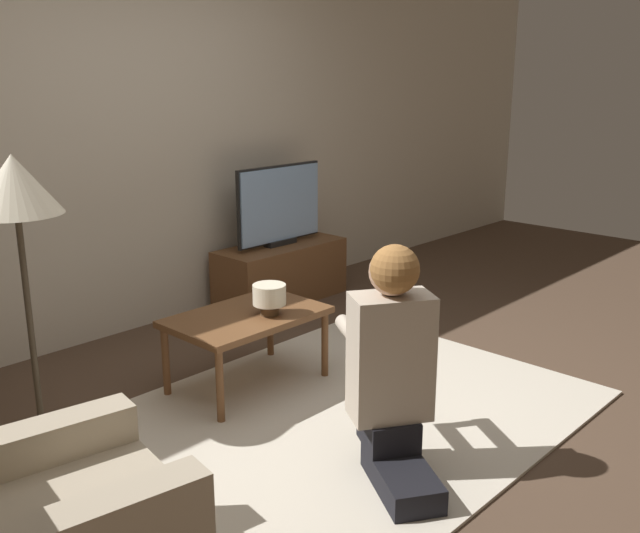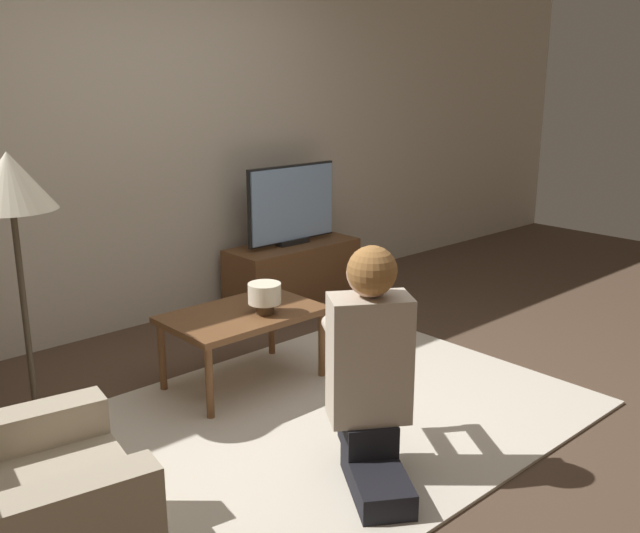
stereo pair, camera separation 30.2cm
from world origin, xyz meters
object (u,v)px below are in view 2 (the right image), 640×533
object	(u,v)px
floor_lamp	(11,197)
table_lamp	(265,295)
person_kneeling	(370,363)
coffee_table	(243,320)
tv	(292,205)

from	to	relation	value
floor_lamp	table_lamp	bearing A→B (deg)	-20.41
person_kneeling	table_lamp	size ratio (longest dim) A/B	5.65
person_kneeling	table_lamp	xyz separation A→B (m)	(0.23, 1.01, 0.01)
coffee_table	floor_lamp	bearing A→B (deg)	163.47
floor_lamp	table_lamp	distance (m)	1.35
person_kneeling	table_lamp	distance (m)	1.03
floor_lamp	person_kneeling	world-z (taller)	floor_lamp
coffee_table	person_kneeling	world-z (taller)	person_kneeling
coffee_table	tv	bearing A→B (deg)	39.59
coffee_table	table_lamp	bearing A→B (deg)	-55.47
table_lamp	person_kneeling	bearing A→B (deg)	-102.99
tv	coffee_table	size ratio (longest dim) A/B	0.96
tv	coffee_table	xyz separation A→B (m)	(-1.21, -1.00, -0.36)
person_kneeling	table_lamp	bearing A→B (deg)	-70.01
table_lamp	floor_lamp	bearing A→B (deg)	159.59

